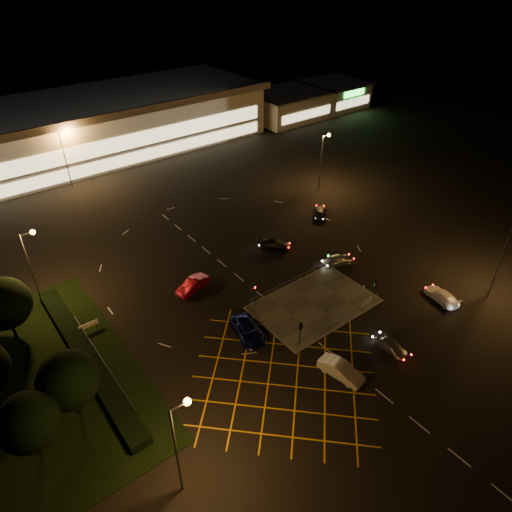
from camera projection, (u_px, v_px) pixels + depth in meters
ground at (291, 303)px, 55.42m from camera, size 180.00×180.00×0.00m
pedestrian_island at (314, 304)px, 55.09m from camera, size 14.00×9.00×0.12m
grass_verge at (38, 383)px, 45.24m from camera, size 18.00×30.00×0.08m
hedge at (87, 357)px, 47.49m from camera, size 2.00×26.00×1.00m
supermarket at (91, 126)px, 92.85m from camera, size 72.00×26.50×10.50m
retail_unit_a at (287, 105)px, 111.96m from camera, size 18.80×14.80×6.35m
retail_unit_b at (333, 94)px, 119.98m from camera, size 14.80×14.80×6.35m
streetlight_sw at (180, 437)px, 33.03m from camera, size 1.78×0.56×10.03m
streetlight_se at (505, 252)px, 52.83m from camera, size 1.78×0.56×10.03m
streetlight_nw at (32, 259)px, 51.61m from camera, size 1.78×0.56×10.03m
streetlight_ne at (323, 155)px, 77.04m from camera, size 1.78×0.56×10.03m
streetlight_far_left at (66, 151)px, 78.23m from camera, size 1.78×0.56×10.03m
streetlight_far_right at (246, 107)px, 99.64m from camera, size 1.78×0.56×10.03m
signal_sw at (300, 330)px, 48.16m from camera, size 0.28×0.30×3.15m
signal_se at (375, 287)px, 54.19m from camera, size 0.28×0.30×3.15m
signal_nw at (255, 292)px, 53.37m from camera, size 0.28×0.30×3.15m
signal_ne at (328, 256)px, 59.40m from camera, size 0.28×0.30×3.15m
tree_a at (28, 422)px, 36.58m from camera, size 5.04×5.04×6.86m
tree_c at (3, 304)px, 47.68m from camera, size 5.76×5.76×7.84m
tree_e at (68, 380)px, 39.72m from camera, size 5.40×5.40×7.35m
car_near_silver at (391, 346)px, 48.61m from camera, size 1.55×3.71×1.25m
car_queue_white at (341, 370)px, 45.63m from camera, size 2.54×5.03×1.58m
car_left_blue at (248, 331)px, 50.33m from camera, size 3.65×5.89×1.52m
car_far_dkgrey at (274, 244)px, 64.96m from camera, size 4.40×4.53×1.30m
car_right_silver at (338, 260)px, 61.70m from camera, size 4.51×2.72×1.44m
car_circ_red at (193, 285)px, 57.03m from camera, size 4.93×2.83×1.54m
car_east_grey at (320, 212)px, 72.75m from camera, size 4.64×4.59×1.24m
car_approach_white at (442, 296)px, 55.41m from camera, size 2.76×4.96×1.36m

